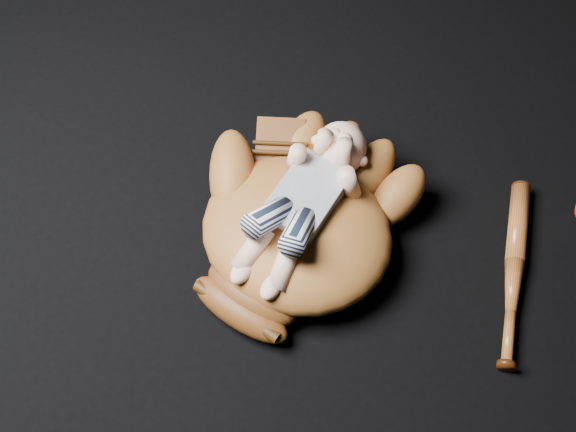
{
  "coord_description": "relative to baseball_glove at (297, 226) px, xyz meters",
  "views": [
    {
      "loc": [
        0.18,
        -0.71,
        1.17
      ],
      "look_at": [
        -0.06,
        -0.05,
        0.08
      ],
      "focal_mm": 45.0,
      "sensor_mm": 36.0,
      "label": 1
    }
  ],
  "objects": [
    {
      "name": "baseball_glove",
      "position": [
        0.0,
        0.0,
        0.0
      ],
      "size": [
        0.55,
        0.6,
        0.16
      ],
      "primitive_type": null,
      "rotation": [
        0.0,
        0.0,
        -0.26
      ],
      "color": "brown",
      "rests_on": "ground"
    },
    {
      "name": "newborn_baby",
      "position": [
        -0.0,
        0.01,
        0.05
      ],
      "size": [
        0.23,
        0.39,
        0.15
      ],
      "primitive_type": null,
      "rotation": [
        0.0,
        0.0,
        -0.18
      ],
      "color": "#EBB497",
      "rests_on": "baseball_glove"
    },
    {
      "name": "baseball_bat",
      "position": [
        0.39,
        0.08,
        -0.06
      ],
      "size": [
        0.08,
        0.39,
        0.04
      ],
      "primitive_type": null,
      "rotation": [
        0.0,
        0.0,
        0.11
      ],
      "color": "brown",
      "rests_on": "ground"
    }
  ]
}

